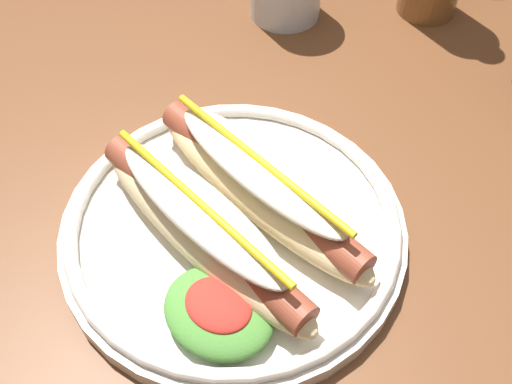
# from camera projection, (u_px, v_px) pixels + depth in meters

# --- Properties ---
(dining_table) EXTENTS (1.39, 0.91, 0.74)m
(dining_table) POSITION_uv_depth(u_px,v_px,m) (329.00, 172.00, 0.70)
(dining_table) COLOR brown
(dining_table) RESTS_ON ground_plane
(hot_dog_plate) EXTENTS (0.28, 0.28, 0.08)m
(hot_dog_plate) POSITION_uv_depth(u_px,v_px,m) (232.00, 222.00, 0.51)
(hot_dog_plate) COLOR silver
(hot_dog_plate) RESTS_ON dining_table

